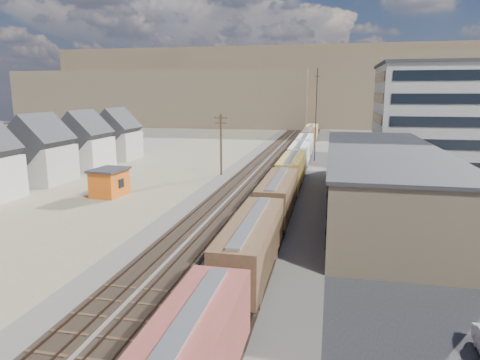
% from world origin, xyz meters
% --- Properties ---
extents(ground, '(300.00, 300.00, 0.00)m').
position_xyz_m(ground, '(0.00, 0.00, 0.00)').
color(ground, '#6B6356').
rests_on(ground, ground).
extents(ballast_bed, '(18.00, 200.00, 0.06)m').
position_xyz_m(ballast_bed, '(0.00, 50.00, 0.03)').
color(ballast_bed, '#4C4742').
rests_on(ballast_bed, ground).
extents(dirt_yard, '(24.00, 180.00, 0.03)m').
position_xyz_m(dirt_yard, '(-20.00, 40.00, 0.01)').
color(dirt_yard, '#786D53').
rests_on(dirt_yard, ground).
extents(asphalt_lot, '(26.00, 120.00, 0.04)m').
position_xyz_m(asphalt_lot, '(22.00, 35.00, 0.02)').
color(asphalt_lot, '#232326').
rests_on(asphalt_lot, ground).
extents(rail_tracks, '(11.40, 200.00, 0.24)m').
position_xyz_m(rail_tracks, '(-0.55, 50.00, 0.11)').
color(rail_tracks, black).
rests_on(rail_tracks, ground).
extents(freight_train, '(3.00, 119.74, 4.46)m').
position_xyz_m(freight_train, '(3.80, 41.15, 2.79)').
color(freight_train, black).
rests_on(freight_train, ground).
extents(warehouse, '(12.40, 40.40, 7.25)m').
position_xyz_m(warehouse, '(14.98, 25.00, 3.65)').
color(warehouse, tan).
rests_on(warehouse, ground).
extents(office_tower, '(22.60, 18.60, 18.45)m').
position_xyz_m(office_tower, '(27.95, 54.95, 9.26)').
color(office_tower, '#9E998E').
rests_on(office_tower, ground).
extents(utility_pole_north, '(2.20, 0.32, 10.00)m').
position_xyz_m(utility_pole_north, '(-8.50, 42.00, 5.30)').
color(utility_pole_north, '#382619').
rests_on(utility_pole_north, ground).
extents(radio_mast, '(1.20, 0.16, 18.00)m').
position_xyz_m(radio_mast, '(6.00, 60.00, 9.12)').
color(radio_mast, black).
rests_on(radio_mast, ground).
extents(townhouse_row, '(8.15, 68.16, 10.47)m').
position_xyz_m(townhouse_row, '(-34.00, 25.00, 4.34)').
color(townhouse_row, '#B7B2A8').
rests_on(townhouse_row, ground).
extents(hills_north, '(265.00, 80.00, 32.00)m').
position_xyz_m(hills_north, '(0.17, 167.92, 14.10)').
color(hills_north, brown).
rests_on(hills_north, ground).
extents(maintenance_shed, '(4.23, 5.28, 3.67)m').
position_xyz_m(maintenance_shed, '(-19.27, 24.87, 1.88)').
color(maintenance_shed, '#DE5C14').
rests_on(maintenance_shed, ground).
extents(parked_car_blue, '(5.66, 5.84, 1.55)m').
position_xyz_m(parked_car_blue, '(25.74, 42.84, 0.77)').
color(parked_car_blue, navy).
rests_on(parked_car_blue, ground).
extents(parked_car_far, '(1.95, 4.03, 1.33)m').
position_xyz_m(parked_car_far, '(28.87, 47.51, 0.66)').
color(parked_car_far, silver).
rests_on(parked_car_far, ground).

